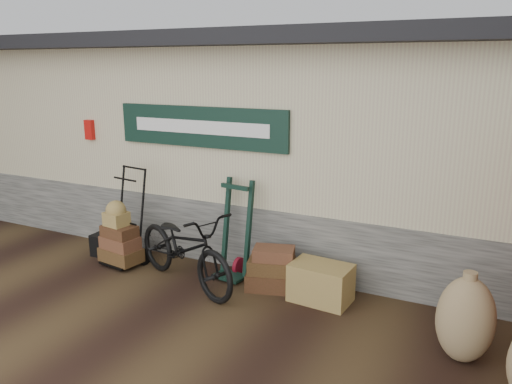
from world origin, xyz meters
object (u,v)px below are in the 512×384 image
porter_trolley (127,215)px  green_barrow (235,229)px  wicker_hamper (321,283)px  black_trunk (104,245)px  bicycle (184,243)px  suitcase_stack (272,268)px

porter_trolley → green_barrow: (1.61, 0.24, -0.04)m
wicker_hamper → black_trunk: size_ratio=2.17×
porter_trolley → bicycle: porter_trolley is taller
porter_trolley → suitcase_stack: 2.25m
suitcase_stack → black_trunk: 2.72m
suitcase_stack → wicker_hamper: suitcase_stack is taller
porter_trolley → black_trunk: 0.74m
green_barrow → suitcase_stack: bearing=-5.5°
green_barrow → suitcase_stack: (0.59, -0.14, -0.38)m
porter_trolley → wicker_hamper: porter_trolley is taller
wicker_hamper → black_trunk: 3.39m
porter_trolley → green_barrow: bearing=17.1°
green_barrow → wicker_hamper: green_barrow is taller
suitcase_stack → wicker_hamper: bearing=-3.8°
suitcase_stack → black_trunk: bearing=-178.8°
porter_trolley → green_barrow: porter_trolley is taller
porter_trolley → wicker_hamper: size_ratio=1.98×
porter_trolley → wicker_hamper: (2.87, 0.05, -0.47)m
green_barrow → black_trunk: (-2.12, -0.20, -0.50)m
porter_trolley → bicycle: size_ratio=0.71×
green_barrow → black_trunk: 2.19m
green_barrow → bicycle: 0.70m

